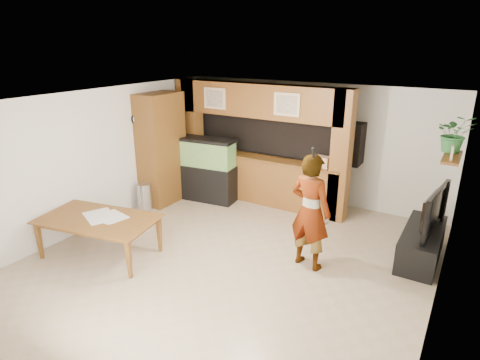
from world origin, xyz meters
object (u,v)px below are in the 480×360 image
Objects in this scene: person at (310,212)px; dining_table at (99,238)px; pantry_cabinet at (161,149)px; television at (427,209)px; aquarium at (207,170)px.

person reaches higher than dining_table.
dining_table is (-3.08, -1.52, -0.59)m from person.
dining_table is at bearing -73.15° from pantry_cabinet.
television is 1.92m from person.
television is at bearing 19.14° from dining_table.
pantry_cabinet is at bearing 99.57° from television.
television is at bearing -10.74° from aquarium.
aquarium is 1.13× the size of television.
pantry_cabinet is 2.71m from dining_table.
person reaches higher than television.
television is 0.65× the size of dining_table.
television is 5.37m from dining_table.
television reaches higher than dining_table.
person is (3.02, -1.48, 0.24)m from aquarium.
pantry_cabinet is at bearing 95.62° from dining_table.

